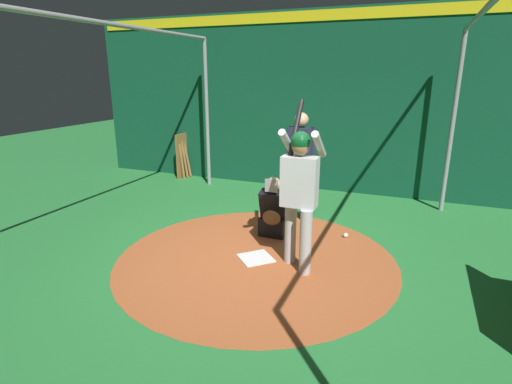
# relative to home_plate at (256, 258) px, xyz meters

# --- Properties ---
(ground_plane) EXTENTS (26.83, 26.83, 0.00)m
(ground_plane) POSITION_rel_home_plate_xyz_m (0.00, 0.00, -0.01)
(ground_plane) COLOR #287A38
(dirt_circle) EXTENTS (3.77, 3.77, 0.01)m
(dirt_circle) POSITION_rel_home_plate_xyz_m (0.00, 0.00, -0.01)
(dirt_circle) COLOR #AD562D
(dirt_circle) RESTS_ON ground
(home_plate) EXTENTS (0.59, 0.59, 0.01)m
(home_plate) POSITION_rel_home_plate_xyz_m (0.00, 0.00, 0.00)
(home_plate) COLOR white
(home_plate) RESTS_ON dirt_circle
(batter) EXTENTS (0.68, 0.49, 2.11)m
(batter) POSITION_rel_home_plate_xyz_m (0.01, 0.58, 1.07)
(batter) COLOR #B3B3B7
(batter) RESTS_ON ground
(catcher) EXTENTS (0.58, 0.40, 0.93)m
(catcher) POSITION_rel_home_plate_xyz_m (-0.88, -0.06, 0.35)
(catcher) COLOR black
(catcher) RESTS_ON ground
(umpire) EXTENTS (0.23, 0.49, 1.82)m
(umpire) POSITION_rel_home_plate_xyz_m (-1.73, 0.10, 1.02)
(umpire) COLOR #4C4C51
(umpire) RESTS_ON ground
(back_wall) EXTENTS (0.23, 10.83, 3.64)m
(back_wall) POSITION_rel_home_plate_xyz_m (-3.77, 0.00, 1.82)
(back_wall) COLOR #0F472D
(back_wall) RESTS_ON ground
(cage_frame) EXTENTS (6.36, 4.89, 3.14)m
(cage_frame) POSITION_rel_home_plate_xyz_m (0.00, 0.00, 2.22)
(cage_frame) COLOR gray
(cage_frame) RESTS_ON ground
(bat_rack) EXTENTS (0.58, 0.21, 1.05)m
(bat_rack) POSITION_rel_home_plate_xyz_m (-3.52, -3.27, 0.48)
(bat_rack) COLOR olive
(bat_rack) RESTS_ON ground
(baseball_0) EXTENTS (0.07, 0.07, 0.07)m
(baseball_0) POSITION_rel_home_plate_xyz_m (-1.18, 1.00, 0.03)
(baseball_0) COLOR white
(baseball_0) RESTS_ON dirt_circle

